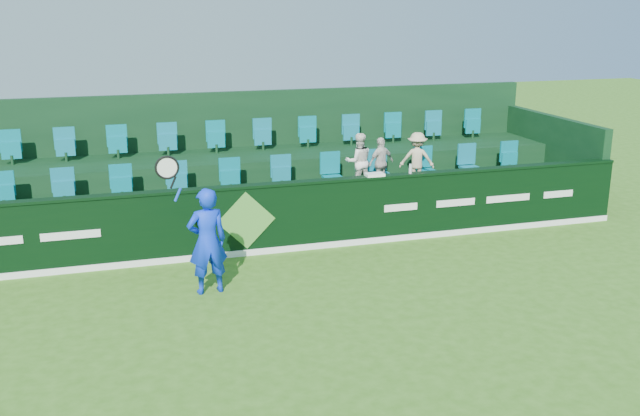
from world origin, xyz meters
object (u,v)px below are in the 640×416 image
object	(u,v)px
spectator_left	(359,161)
spectator_middle	(381,163)
spectator_right	(417,159)
tennis_player	(207,240)
towel	(375,175)
drinks_bottle	(410,169)

from	to	relation	value
spectator_left	spectator_middle	distance (m)	0.50
spectator_middle	spectator_right	distance (m)	0.83
tennis_player	towel	world-z (taller)	tennis_player
spectator_left	spectator_middle	xyz separation A→B (m)	(0.50, 0.00, -0.06)
spectator_right	tennis_player	bearing A→B (deg)	52.91
drinks_bottle	towel	bearing A→B (deg)	180.00
tennis_player	spectator_middle	world-z (taller)	tennis_player
towel	drinks_bottle	world-z (taller)	drinks_bottle
spectator_right	towel	bearing A→B (deg)	62.20
tennis_player	spectator_right	distance (m)	5.66
tennis_player	towel	distance (m)	3.91
drinks_bottle	spectator_right	bearing A→B (deg)	60.15
towel	spectator_middle	bearing A→B (deg)	63.05
drinks_bottle	tennis_player	bearing A→B (deg)	-158.81
spectator_left	spectator_middle	size ratio (longest dim) A/B	1.10
spectator_left	spectator_right	size ratio (longest dim) A/B	1.05
tennis_player	spectator_left	bearing A→B (deg)	37.75
spectator_left	towel	distance (m)	1.12
towel	drinks_bottle	distance (m)	0.76
spectator_left	spectator_middle	bearing A→B (deg)	-177.18
tennis_player	spectator_middle	bearing A→B (deg)	34.19
tennis_player	spectator_left	distance (m)	4.56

